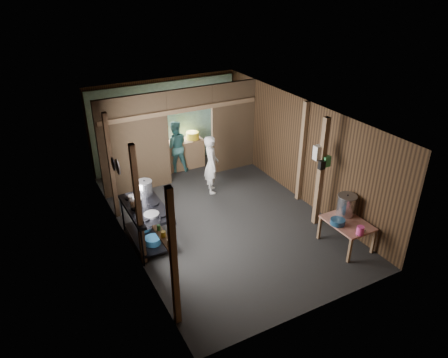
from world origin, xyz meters
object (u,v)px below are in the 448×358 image
yellow_tub (192,135)px  cook (211,164)px  gas_range (147,225)px  pink_bucket (360,231)px  prep_table (346,234)px  stove_pot_large (145,188)px  stock_pot (346,205)px

yellow_tub → cook: size_ratio=0.24×
gas_range → pink_bucket: 4.42m
prep_table → yellow_tub: (-1.20, 5.27, 0.66)m
gas_range → yellow_tub: size_ratio=4.11×
gas_range → pink_bucket: bearing=-35.2°
pink_bucket → stove_pot_large: bearing=138.4°
gas_range → yellow_tub: (2.51, 3.17, 0.50)m
stove_pot_large → stock_pot: stove_pot_large is taller
gas_range → prep_table: bearing=-29.5°
prep_table → cook: size_ratio=0.64×
prep_table → cook: 3.85m
prep_table → yellow_tub: 5.44m
prep_table → yellow_tub: size_ratio=2.67×
pink_bucket → gas_range: bearing=144.8°
gas_range → stove_pot_large: stove_pot_large is taller
prep_table → cook: (-1.45, 3.54, 0.49)m
pink_bucket → yellow_tub: (-1.10, 5.71, 0.27)m
prep_table → cook: cook is taller
stock_pot → gas_range: bearing=154.7°
stove_pot_large → yellow_tub: 3.55m
gas_range → cook: cook is taller
prep_table → stove_pot_large: stove_pot_large is taller
stock_pot → cook: bearing=116.3°
cook → stove_pot_large: bearing=130.9°
stove_pot_large → pink_bucket: bearing=-41.6°
prep_table → stove_pot_large: 4.46m
cook → gas_range: bearing=139.4°
gas_range → prep_table: gas_range is taller
gas_range → stock_pot: stock_pot is taller
gas_range → stove_pot_large: bearing=71.4°
prep_table → stock_pot: stock_pot is taller
prep_table → pink_bucket: bearing=-103.0°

